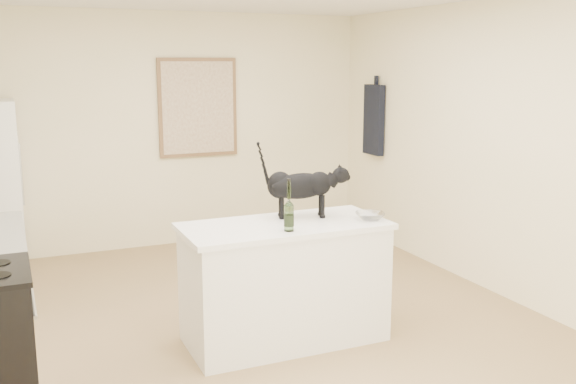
# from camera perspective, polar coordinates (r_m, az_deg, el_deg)

# --- Properties ---
(floor) EXTENTS (5.50, 5.50, 0.00)m
(floor) POSITION_cam_1_polar(r_m,az_deg,el_deg) (5.15, -2.25, -12.13)
(floor) COLOR #94774F
(floor) RESTS_ON ground
(wall_back) EXTENTS (4.50, 0.00, 4.50)m
(wall_back) POSITION_cam_1_polar(r_m,az_deg,el_deg) (7.40, -10.16, 5.32)
(wall_back) COLOR #FFEEC5
(wall_back) RESTS_ON ground
(wall_front) EXTENTS (4.50, 0.00, 4.50)m
(wall_front) POSITION_cam_1_polar(r_m,az_deg,el_deg) (2.50, 21.39, -6.97)
(wall_front) COLOR #FFEEC5
(wall_front) RESTS_ON ground
(wall_right) EXTENTS (0.00, 5.50, 5.50)m
(wall_right) POSITION_cam_1_polar(r_m,az_deg,el_deg) (5.97, 18.22, 3.54)
(wall_right) COLOR #FFEEC5
(wall_right) RESTS_ON ground
(island_base) EXTENTS (1.44, 0.67, 0.86)m
(island_base) POSITION_cam_1_polar(r_m,az_deg,el_deg) (4.86, -0.31, -8.16)
(island_base) COLOR white
(island_base) RESTS_ON floor
(island_top) EXTENTS (1.50, 0.70, 0.04)m
(island_top) POSITION_cam_1_polar(r_m,az_deg,el_deg) (4.73, -0.31, -3.01)
(island_top) COLOR white
(island_top) RESTS_ON island_base
(artwork_frame) EXTENTS (0.90, 0.03, 1.10)m
(artwork_frame) POSITION_cam_1_polar(r_m,az_deg,el_deg) (7.42, -7.90, 7.35)
(artwork_frame) COLOR brown
(artwork_frame) RESTS_ON wall_back
(artwork_canvas) EXTENTS (0.82, 0.00, 1.02)m
(artwork_canvas) POSITION_cam_1_polar(r_m,az_deg,el_deg) (7.40, -7.87, 7.34)
(artwork_canvas) COLOR beige
(artwork_canvas) RESTS_ON wall_back
(hanging_garment) EXTENTS (0.08, 0.34, 0.80)m
(hanging_garment) POSITION_cam_1_polar(r_m,az_deg,el_deg) (7.57, 7.54, 6.30)
(hanging_garment) COLOR black
(hanging_garment) RESTS_ON wall_right
(black_cat) EXTENTS (0.64, 0.36, 0.43)m
(black_cat) POSITION_cam_1_polar(r_m,az_deg,el_deg) (4.87, 1.08, 0.24)
(black_cat) COLOR black
(black_cat) RESTS_ON island_top
(wine_bottle) EXTENTS (0.09, 0.09, 0.32)m
(wine_bottle) POSITION_cam_1_polar(r_m,az_deg,el_deg) (4.48, 0.08, -1.44)
(wine_bottle) COLOR #365D25
(wine_bottle) RESTS_ON island_top
(glass_bowl) EXTENTS (0.28, 0.28, 0.05)m
(glass_bowl) POSITION_cam_1_polar(r_m,az_deg,el_deg) (4.87, 7.21, -2.12)
(glass_bowl) COLOR silver
(glass_bowl) RESTS_ON island_top
(fridge_paper) EXTENTS (0.02, 0.16, 0.20)m
(fridge_paper) POSITION_cam_1_polar(r_m,az_deg,el_deg) (6.80, -22.63, 4.09)
(fridge_paper) COLOR white
(fridge_paper) RESTS_ON fridge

